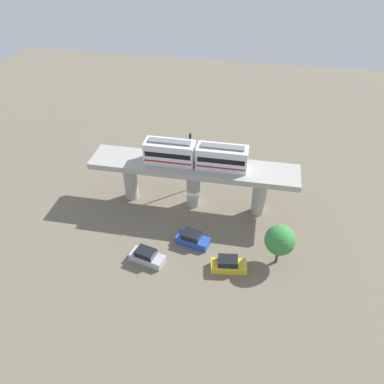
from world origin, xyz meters
name	(u,v)px	position (x,y,z in m)	size (l,w,h in m)	color
ground_plane	(193,204)	(0.00, 0.00, 0.00)	(120.00, 120.00, 0.00)	#706654
viaduct	(193,174)	(0.00, 0.00, 5.19)	(5.20, 28.00, 6.81)	#A8A59E
train	(196,155)	(0.00, -0.29, 8.34)	(2.64, 13.55, 3.24)	silver
parked_car_blue	(192,239)	(-7.81, -1.36, 0.74)	(2.65, 4.49, 1.76)	#284CB7
parked_car_yellow	(228,265)	(-11.24, -6.32, 0.74)	(2.34, 4.40, 1.76)	yellow
parked_car_silver	(147,257)	(-11.77, 3.48, 0.74)	(2.76, 4.51, 1.76)	#B2B5BA
tree_near_viaduct	(280,240)	(-9.00, -11.89, 3.65)	(3.61, 3.61, 5.48)	brown
signal_post	(190,160)	(3.40, 1.09, 5.22)	(0.44, 0.28, 9.41)	#4C4C51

